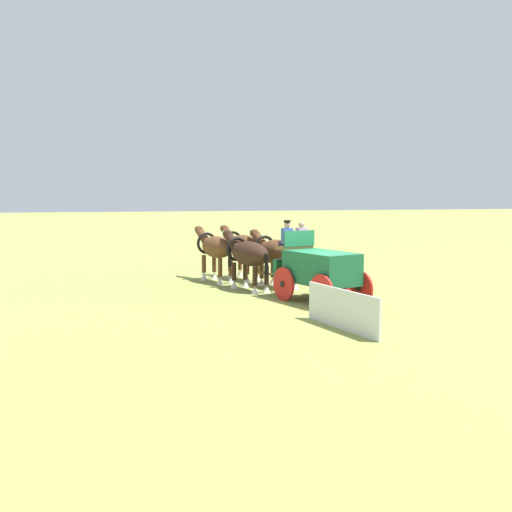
% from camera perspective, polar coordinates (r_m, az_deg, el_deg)
% --- Properties ---
extents(ground_plane, '(220.00, 220.00, 0.00)m').
position_cam_1_polar(ground_plane, '(19.80, 6.38, -4.59)').
color(ground_plane, olive).
extents(show_wagon, '(5.51, 2.60, 2.74)m').
position_cam_1_polar(show_wagon, '(19.75, 6.11, -1.15)').
color(show_wagon, '#195B38').
rests_on(show_wagon, ground).
extents(draft_horse_rear_near, '(3.14, 1.55, 2.22)m').
position_cam_1_polar(draft_horse_rear_near, '(22.17, -0.79, 0.13)').
color(draft_horse_rear_near, '#331E14').
rests_on(draft_horse_rear_near, ground).
extents(draft_horse_rear_off, '(3.13, 1.60, 2.22)m').
position_cam_1_polar(draft_horse_rear_off, '(22.87, 1.99, 0.29)').
color(draft_horse_rear_off, brown).
rests_on(draft_horse_rear_off, ground).
extents(draft_horse_lead_near, '(3.00, 1.48, 2.27)m').
position_cam_1_polar(draft_horse_lead_near, '(24.41, -4.02, 0.75)').
color(draft_horse_lead_near, brown).
rests_on(draft_horse_lead_near, ground).
extents(draft_horse_lead_off, '(3.04, 1.51, 2.28)m').
position_cam_1_polar(draft_horse_lead_off, '(25.05, -1.40, 0.91)').
color(draft_horse_lead_off, brown).
rests_on(draft_horse_lead_off, ground).
extents(sponsor_banner, '(3.14, 0.74, 1.10)m').
position_cam_1_polar(sponsor_banner, '(15.94, 8.44, -5.20)').
color(sponsor_banner, silver).
rests_on(sponsor_banner, ground).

